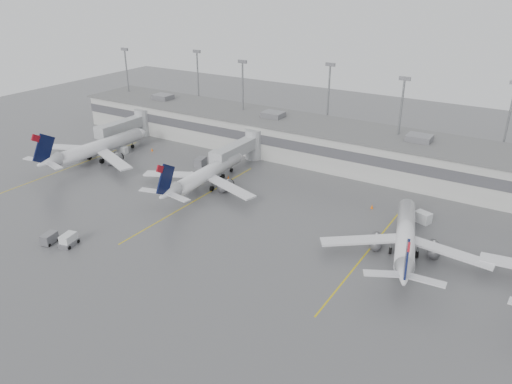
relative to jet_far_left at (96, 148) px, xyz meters
The scene contains 18 objects.
ground 58.43m from the jet_far_left, 30.14° to the right, with size 260.00×260.00×0.00m, color #545457.
terminal 58.04m from the jet_far_left, 29.62° to the left, with size 152.00×17.00×9.45m.
light_masts 61.73m from the jet_far_left, 34.33° to the left, with size 142.40×8.00×20.60m.
jet_bridge_left 17.19m from the jet_far_left, 107.09° to the left, with size 4.00×17.20×7.00m.
jet_bridge_right 34.16m from the jet_far_left, 28.74° to the left, with size 4.00×17.20×7.00m.
stand_markings 50.83m from the jet_far_left, ahead, with size 105.25×40.00×0.01m.
jet_far_left is the anchor object (origin of this frame).
jet_mid_left 30.91m from the jet_far_left, ahead, with size 26.33×29.54×9.55m.
jet_mid_right 73.02m from the jet_far_left, ahead, with size 24.88×28.27×9.35m.
baggage_tug 39.71m from the jet_far_left, 48.27° to the right, with size 2.55×3.41×1.98m.
baggage_cart 38.60m from the jet_far_left, 53.01° to the right, with size 2.07×2.96×1.74m.
gse_uld_a 7.29m from the jet_far_left, 80.27° to the left, with size 2.37×1.58×1.68m, color silver.
gse_uld_b 30.01m from the jet_far_left, 12.60° to the left, with size 2.64×1.76×1.87m, color silver.
gse_uld_c 73.09m from the jet_far_left, ahead, with size 2.70×1.80×1.91m, color silver.
gse_loader 24.66m from the jet_far_left, 24.48° to the left, with size 1.87×2.99×1.87m, color slate.
cone_a 13.61m from the jet_far_left, 63.19° to the left, with size 0.50×0.50×0.80m, color #FF6505.
cone_b 32.91m from the jet_far_left, 12.76° to the left, with size 0.41×0.41×0.65m, color #FF6505.
cone_c 63.82m from the jet_far_left, ahead, with size 0.50×0.50×0.80m, color #FF6505.
Camera 1 is at (38.40, -43.81, 40.39)m, focal length 35.00 mm.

